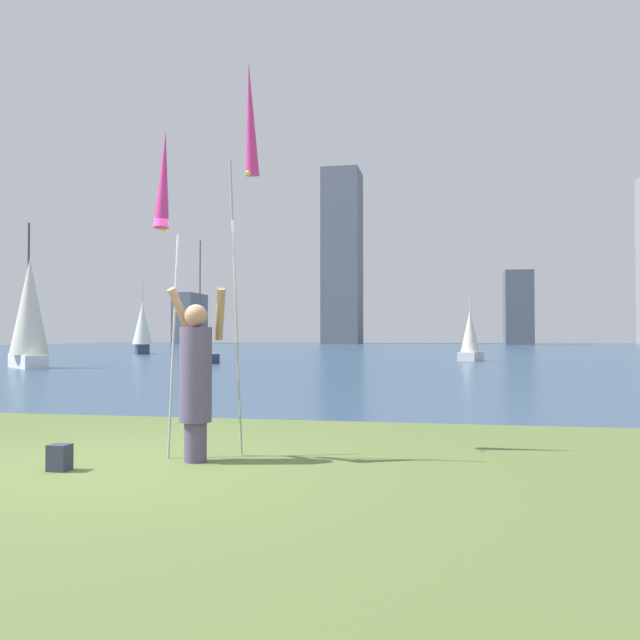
# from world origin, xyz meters

# --- Properties ---
(ground) EXTENTS (120.00, 138.00, 0.12)m
(ground) POSITION_xyz_m (0.00, 50.95, -0.06)
(ground) COLOR #5B7038
(person) EXTENTS (0.66, 0.49, 1.81)m
(person) POSITION_xyz_m (0.52, 0.28, 0.89)
(person) COLOR #594C72
(person) RESTS_ON ground
(kite_flag_left) EXTENTS (0.16, 0.53, 3.47)m
(kite_flag_left) POSITION_xyz_m (0.17, 0.26, 2.85)
(kite_flag_left) COLOR #B2B2B7
(kite_flag_left) RESTS_ON ground
(kite_flag_right) EXTENTS (0.16, 0.90, 4.39)m
(kite_flag_right) POSITION_xyz_m (0.88, 1.00, 3.65)
(kite_flag_right) COLOR #B2B2B7
(kite_flag_right) RESTS_ON ground
(bag) EXTENTS (0.19, 0.18, 0.25)m
(bag) POSITION_xyz_m (-0.59, -0.40, 0.13)
(bag) COLOR #33384C
(bag) RESTS_ON ground
(sailboat_2) EXTENTS (2.77, 2.64, 5.84)m
(sailboat_2) POSITION_xyz_m (-13.37, 17.74, 2.16)
(sailboat_2) COLOR white
(sailboat_2) RESTS_ON ground
(sailboat_3) EXTENTS (1.41, 2.07, 3.44)m
(sailboat_3) POSITION_xyz_m (4.18, 29.00, 1.17)
(sailboat_3) COLOR silver
(sailboat_3) RESTS_ON ground
(sailboat_5) EXTENTS (2.09, 2.79, 5.12)m
(sailboat_5) POSITION_xyz_m (-18.23, 37.85, 1.79)
(sailboat_5) COLOR #333D51
(sailboat_5) RESTS_ON ground
(sailboat_8) EXTENTS (2.06, 1.67, 5.80)m
(sailboat_8) POSITION_xyz_m (-8.47, 23.70, 0.30)
(sailboat_8) COLOR #333D51
(sailboat_8) RESTS_ON ground
(skyline_tower_0) EXTENTS (3.26, 7.67, 8.11)m
(skyline_tower_0) POSITION_xyz_m (-38.01, 95.87, 4.05)
(skyline_tower_0) COLOR slate
(skyline_tower_0) RESTS_ON ground
(skyline_tower_1) EXTENTS (5.88, 7.23, 27.91)m
(skyline_tower_1) POSITION_xyz_m (-13.68, 99.96, 13.96)
(skyline_tower_1) COLOR slate
(skyline_tower_1) RESTS_ON ground
(skyline_tower_2) EXTENTS (3.98, 4.89, 10.73)m
(skyline_tower_2) POSITION_xyz_m (13.09, 94.65, 5.36)
(skyline_tower_2) COLOR #565B66
(skyline_tower_2) RESTS_ON ground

